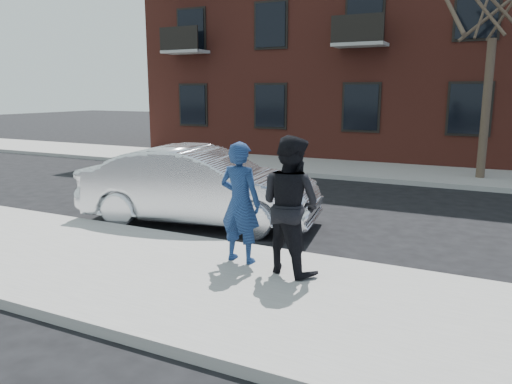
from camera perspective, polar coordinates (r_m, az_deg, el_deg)
The scene contains 9 objects.
ground at distance 8.34m, azimuth -13.40°, elevation -8.56°, with size 100.00×100.00×0.00m, color black.
near_sidewalk at distance 8.14m, azimuth -14.56°, elevation -8.57°, with size 50.00×3.50×0.15m, color gray.
near_curb at distance 9.49m, azimuth -7.40°, elevation -5.40°, with size 50.00×0.10×0.15m, color #999691.
far_sidewalk at distance 18.16m, azimuth 9.93°, elevation 2.63°, with size 50.00×3.50×0.15m, color gray.
far_curb at distance 16.46m, azimuth 8.11°, elevation 1.79°, with size 50.00×0.10×0.15m, color #999691.
apartment_building at distance 24.39m, azimuth 20.10°, elevation 18.69°, with size 24.30×10.30×12.30m.
silver_sedan at distance 10.65m, azimuth -6.45°, elevation 0.66°, with size 1.75×5.03×1.66m, color silver.
man_hoodie at distance 7.79m, azimuth -1.82°, elevation -1.21°, with size 0.73×0.54×1.91m.
man_peacoat at distance 7.34m, azimuth 3.93°, elevation -1.49°, with size 1.19×1.04×2.05m.
Camera 1 is at (5.12, -5.95, 2.82)m, focal length 35.00 mm.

